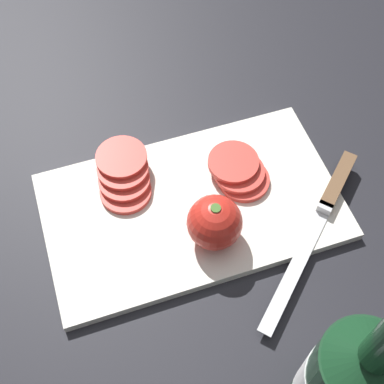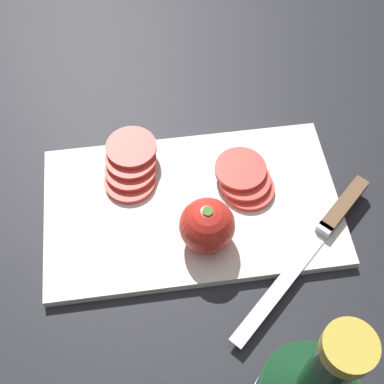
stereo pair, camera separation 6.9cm
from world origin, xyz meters
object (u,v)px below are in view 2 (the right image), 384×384
(whole_tomato, at_px, (207,226))
(knife, at_px, (331,221))
(tomato_slice_stack_near, at_px, (131,164))
(tomato_slice_stack_far, at_px, (245,180))

(whole_tomato, relative_size, knife, 0.32)
(tomato_slice_stack_near, bearing_deg, tomato_slice_stack_far, 163.90)
(tomato_slice_stack_near, bearing_deg, knife, 154.69)
(whole_tomato, xyz_separation_m, knife, (-0.16, -0.00, -0.03))
(knife, xyz_separation_m, tomato_slice_stack_near, (0.25, -0.12, 0.01))
(knife, relative_size, tomato_slice_stack_near, 2.03)
(tomato_slice_stack_far, bearing_deg, whole_tomato, 49.85)
(whole_tomato, distance_m, knife, 0.17)
(whole_tomato, height_order, tomato_slice_stack_far, whole_tomato)
(knife, bearing_deg, whole_tomato, -42.64)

